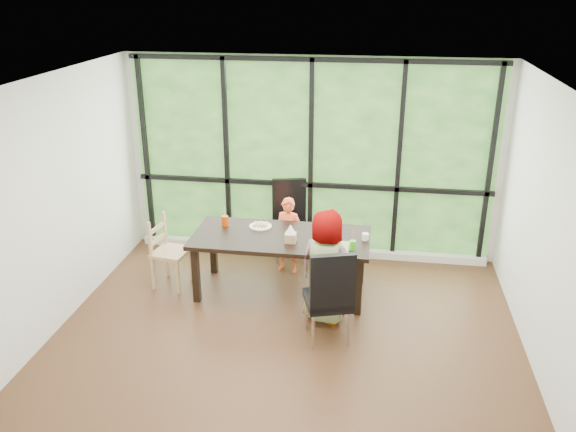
% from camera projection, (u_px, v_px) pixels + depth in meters
% --- Properties ---
extents(ground, '(5.00, 5.00, 0.00)m').
position_uv_depth(ground, '(285.00, 338.00, 6.33)').
color(ground, black).
rests_on(ground, ground).
extents(back_wall, '(5.00, 0.00, 5.00)m').
position_uv_depth(back_wall, '(311.00, 159.00, 7.88)').
color(back_wall, silver).
rests_on(back_wall, ground).
extents(foliage_backdrop, '(4.80, 0.02, 2.65)m').
position_uv_depth(foliage_backdrop, '(311.00, 159.00, 7.86)').
color(foliage_backdrop, '#264F1D').
rests_on(foliage_backdrop, back_wall).
extents(window_mullions, '(4.80, 0.06, 2.65)m').
position_uv_depth(window_mullions, '(311.00, 160.00, 7.83)').
color(window_mullions, black).
rests_on(window_mullions, back_wall).
extents(window_sill, '(4.80, 0.12, 0.10)m').
position_uv_depth(window_sill, '(309.00, 250.00, 8.28)').
color(window_sill, silver).
rests_on(window_sill, ground).
extents(dining_table, '(2.15, 1.06, 0.75)m').
position_uv_depth(dining_table, '(281.00, 264.00, 7.14)').
color(dining_table, black).
rests_on(dining_table, ground).
extents(chair_window_leather, '(0.55, 0.55, 1.08)m').
position_uv_depth(chair_window_leather, '(290.00, 221.00, 7.96)').
color(chair_window_leather, black).
rests_on(chair_window_leather, ground).
extents(chair_interior_leather, '(0.58, 0.58, 1.08)m').
position_uv_depth(chair_interior_leather, '(328.00, 294.00, 6.14)').
color(chair_interior_leather, black).
rests_on(chair_interior_leather, ground).
extents(chair_end_beech, '(0.46, 0.48, 0.90)m').
position_uv_depth(chair_end_beech, '(171.00, 252.00, 7.28)').
color(chair_end_beech, tan).
rests_on(chair_end_beech, ground).
extents(child_toddler, '(0.41, 0.31, 1.01)m').
position_uv_depth(child_toddler, '(288.00, 235.00, 7.62)').
color(child_toddler, '#F0582E').
rests_on(child_toddler, ground).
extents(child_older, '(0.75, 0.64, 1.31)m').
position_uv_depth(child_older, '(329.00, 267.00, 6.45)').
color(child_older, slate).
rests_on(child_older, ground).
extents(placemat, '(0.45, 0.33, 0.01)m').
position_uv_depth(placemat, '(329.00, 246.00, 6.72)').
color(placemat, tan).
rests_on(placemat, dining_table).
extents(plate_far, '(0.27, 0.27, 0.02)m').
position_uv_depth(plate_far, '(261.00, 226.00, 7.24)').
color(plate_far, white).
rests_on(plate_far, dining_table).
extents(plate_near, '(0.23, 0.23, 0.01)m').
position_uv_depth(plate_near, '(325.00, 246.00, 6.71)').
color(plate_near, white).
rests_on(plate_near, dining_table).
extents(orange_cup, '(0.08, 0.08, 0.13)m').
position_uv_depth(orange_cup, '(225.00, 221.00, 7.26)').
color(orange_cup, '#DA4002').
rests_on(orange_cup, dining_table).
extents(green_cup, '(0.07, 0.07, 0.11)m').
position_uv_depth(green_cup, '(353.00, 245.00, 6.61)').
color(green_cup, '#42CA26').
rests_on(green_cup, dining_table).
extents(white_mug, '(0.08, 0.08, 0.08)m').
position_uv_depth(white_mug, '(365.00, 237.00, 6.88)').
color(white_mug, white).
rests_on(white_mug, dining_table).
extents(tissue_box, '(0.13, 0.13, 0.11)m').
position_uv_depth(tissue_box, '(291.00, 238.00, 6.81)').
color(tissue_box, tan).
rests_on(tissue_box, dining_table).
extents(crepe_rolls_far, '(0.20, 0.12, 0.04)m').
position_uv_depth(crepe_rolls_far, '(260.00, 224.00, 7.23)').
color(crepe_rolls_far, tan).
rests_on(crepe_rolls_far, plate_far).
extents(crepe_rolls_near, '(0.05, 0.12, 0.04)m').
position_uv_depth(crepe_rolls_near, '(325.00, 244.00, 6.70)').
color(crepe_rolls_near, tan).
rests_on(crepe_rolls_near, plate_near).
extents(straw_white, '(0.01, 0.04, 0.20)m').
position_uv_depth(straw_white, '(225.00, 213.00, 7.22)').
color(straw_white, white).
rests_on(straw_white, orange_cup).
extents(straw_pink, '(0.01, 0.04, 0.20)m').
position_uv_depth(straw_pink, '(353.00, 237.00, 6.57)').
color(straw_pink, pink).
rests_on(straw_pink, green_cup).
extents(tissue, '(0.12, 0.12, 0.11)m').
position_uv_depth(tissue, '(291.00, 229.00, 6.77)').
color(tissue, white).
rests_on(tissue, tissue_box).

